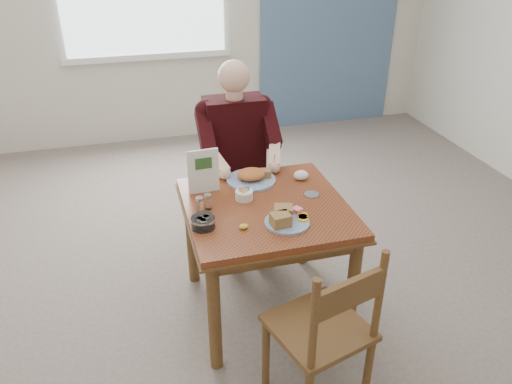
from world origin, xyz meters
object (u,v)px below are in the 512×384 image
object	(u,v)px
diner	(237,146)
far_plate	(252,177)
table	(266,221)
near_plate	(285,218)
chair_far	(235,184)
chair_near	(325,331)

from	to	relation	value
diner	far_plate	size ratio (longest dim) A/B	4.05
table	diner	bearing A→B (deg)	90.00
table	near_plate	size ratio (longest dim) A/B	3.53
table	chair_far	size ratio (longest dim) A/B	0.97
chair_far	diner	distance (m)	0.34
chair_near	near_plate	bearing A→B (deg)	92.72
table	near_plate	xyz separation A→B (m)	(0.04, -0.22, 0.14)
table	chair_far	xyz separation A→B (m)	(0.00, 0.80, -0.16)
near_plate	far_plate	world-z (taller)	far_plate
chair_near	far_plate	distance (m)	1.10
far_plate	table	bearing A→B (deg)	-89.51
table	chair_near	bearing A→B (deg)	-84.96
near_plate	far_plate	distance (m)	0.52
diner	far_plate	world-z (taller)	diner
chair_near	near_plate	xyz separation A→B (m)	(-0.03, 0.54, 0.30)
chair_far	far_plate	world-z (taller)	chair_far
chair_near	diner	size ratio (longest dim) A/B	0.69
diner	chair_far	bearing A→B (deg)	90.01
diner	table	bearing A→B (deg)	-90.00
table	chair_near	xyz separation A→B (m)	(0.07, -0.76, -0.16)
table	chair_near	distance (m)	0.78
chair_far	far_plate	size ratio (longest dim) A/B	2.78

